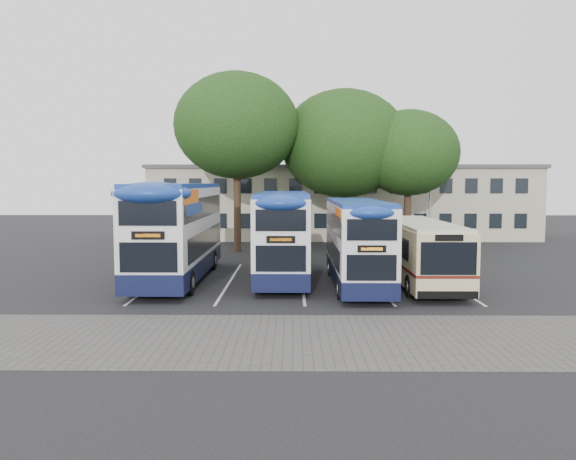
{
  "coord_description": "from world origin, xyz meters",
  "views": [
    {
      "loc": [
        -4.23,
        -21.83,
        4.79
      ],
      "look_at": [
        -4.44,
        5.0,
        2.5
      ],
      "focal_mm": 35.0,
      "sensor_mm": 36.0,
      "label": 1
    }
  ],
  "objects_px": {
    "bus_dd_mid": "(283,231)",
    "bus_dd_right": "(357,239)",
    "bus_single": "(419,248)",
    "lamp_post": "(430,178)",
    "tree_mid": "(344,144)",
    "bus_dd_left": "(178,227)",
    "tree_right": "(408,153)",
    "tree_left": "(237,126)"
  },
  "relations": [
    {
      "from": "bus_dd_mid",
      "to": "bus_dd_right",
      "type": "height_order",
      "value": "bus_dd_mid"
    },
    {
      "from": "bus_dd_mid",
      "to": "bus_single",
      "type": "relative_size",
      "value": 1.04
    },
    {
      "from": "lamp_post",
      "to": "tree_mid",
      "type": "height_order",
      "value": "tree_mid"
    },
    {
      "from": "bus_single",
      "to": "bus_dd_right",
      "type": "bearing_deg",
      "value": -167.11
    },
    {
      "from": "lamp_post",
      "to": "bus_dd_right",
      "type": "relative_size",
      "value": 0.95
    },
    {
      "from": "bus_dd_left",
      "to": "tree_right",
      "type": "bearing_deg",
      "value": 42.11
    },
    {
      "from": "bus_single",
      "to": "bus_dd_mid",
      "type": "bearing_deg",
      "value": 168.97
    },
    {
      "from": "bus_dd_left",
      "to": "bus_dd_mid",
      "type": "xyz_separation_m",
      "value": [
        5.12,
        0.44,
        -0.24
      ]
    },
    {
      "from": "lamp_post",
      "to": "bus_dd_mid",
      "type": "xyz_separation_m",
      "value": [
        -10.7,
        -14.1,
        -2.72
      ]
    },
    {
      "from": "tree_mid",
      "to": "tree_right",
      "type": "distance_m",
      "value": 4.59
    },
    {
      "from": "tree_left",
      "to": "bus_dd_right",
      "type": "relative_size",
      "value": 1.29
    },
    {
      "from": "tree_right",
      "to": "tree_left",
      "type": "bearing_deg",
      "value": -174.71
    },
    {
      "from": "bus_dd_right",
      "to": "tree_mid",
      "type": "bearing_deg",
      "value": 87.25
    },
    {
      "from": "bus_dd_left",
      "to": "bus_dd_right",
      "type": "distance_m",
      "value": 8.72
    },
    {
      "from": "tree_left",
      "to": "bus_dd_mid",
      "type": "bearing_deg",
      "value": -72.93
    },
    {
      "from": "tree_mid",
      "to": "bus_dd_mid",
      "type": "bearing_deg",
      "value": -107.81
    },
    {
      "from": "bus_dd_left",
      "to": "bus_single",
      "type": "bearing_deg",
      "value": -4.05
    },
    {
      "from": "lamp_post",
      "to": "tree_right",
      "type": "bearing_deg",
      "value": -134.48
    },
    {
      "from": "tree_right",
      "to": "bus_dd_mid",
      "type": "height_order",
      "value": "tree_right"
    },
    {
      "from": "tree_left",
      "to": "bus_dd_left",
      "type": "height_order",
      "value": "tree_left"
    },
    {
      "from": "tree_left",
      "to": "tree_mid",
      "type": "distance_m",
      "value": 7.88
    },
    {
      "from": "bus_dd_right",
      "to": "bus_single",
      "type": "relative_size",
      "value": 0.96
    },
    {
      "from": "bus_single",
      "to": "tree_mid",
      "type": "bearing_deg",
      "value": 99.19
    },
    {
      "from": "bus_dd_left",
      "to": "lamp_post",
      "type": "bearing_deg",
      "value": 42.59
    },
    {
      "from": "bus_dd_left",
      "to": "bus_dd_mid",
      "type": "distance_m",
      "value": 5.15
    },
    {
      "from": "lamp_post",
      "to": "bus_dd_left",
      "type": "xyz_separation_m",
      "value": [
        -15.82,
        -14.55,
        -2.48
      ]
    },
    {
      "from": "tree_right",
      "to": "bus_dd_right",
      "type": "bearing_deg",
      "value": -110.26
    },
    {
      "from": "lamp_post",
      "to": "tree_mid",
      "type": "bearing_deg",
      "value": -170.36
    },
    {
      "from": "tree_left",
      "to": "tree_mid",
      "type": "height_order",
      "value": "tree_left"
    },
    {
      "from": "tree_left",
      "to": "bus_dd_right",
      "type": "bearing_deg",
      "value": -62.07
    },
    {
      "from": "tree_left",
      "to": "lamp_post",
      "type": "bearing_deg",
      "value": 13.04
    },
    {
      "from": "tree_mid",
      "to": "bus_dd_right",
      "type": "distance_m",
      "value": 15.9
    },
    {
      "from": "tree_right",
      "to": "bus_dd_left",
      "type": "bearing_deg",
      "value": -137.89
    },
    {
      "from": "tree_mid",
      "to": "tree_right",
      "type": "height_order",
      "value": "tree_mid"
    },
    {
      "from": "bus_dd_right",
      "to": "bus_single",
      "type": "distance_m",
      "value": 3.14
    },
    {
      "from": "bus_dd_left",
      "to": "bus_single",
      "type": "height_order",
      "value": "bus_dd_left"
    },
    {
      "from": "bus_dd_mid",
      "to": "bus_dd_left",
      "type": "bearing_deg",
      "value": -175.07
    },
    {
      "from": "tree_mid",
      "to": "bus_single",
      "type": "bearing_deg",
      "value": -80.81
    },
    {
      "from": "tree_right",
      "to": "bus_dd_left",
      "type": "height_order",
      "value": "tree_right"
    },
    {
      "from": "bus_dd_left",
      "to": "tree_mid",
      "type": "bearing_deg",
      "value": 55.32
    },
    {
      "from": "lamp_post",
      "to": "bus_dd_right",
      "type": "bearing_deg",
      "value": -114.28
    },
    {
      "from": "tree_right",
      "to": "bus_dd_right",
      "type": "height_order",
      "value": "tree_right"
    }
  ]
}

